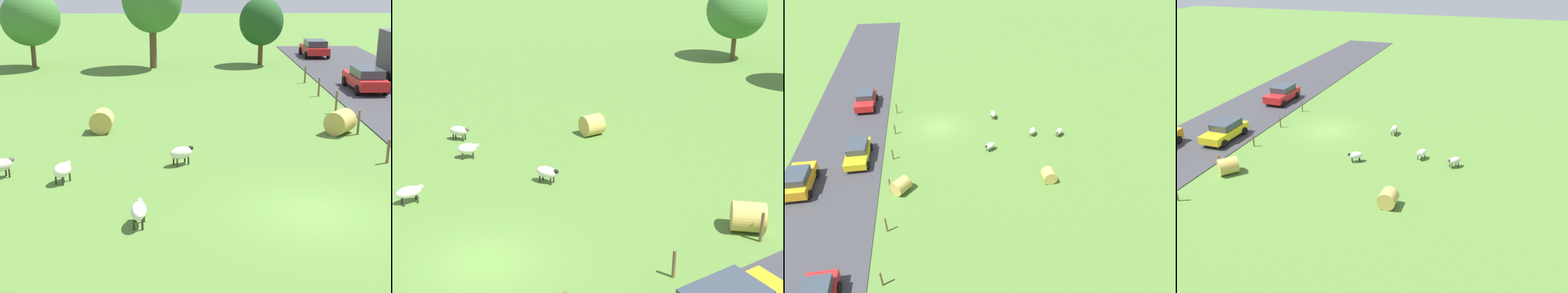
{
  "view_description": "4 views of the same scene",
  "coord_description": "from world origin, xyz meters",
  "views": [
    {
      "loc": [
        -4.39,
        -17.74,
        8.1
      ],
      "look_at": [
        -3.85,
        3.81,
        1.16
      ],
      "focal_mm": 52.7,
      "sensor_mm": 36.0,
      "label": 1
    },
    {
      "loc": [
        16.9,
        -6.57,
        11.72
      ],
      "look_at": [
        -3.33,
        6.42,
        1.81
      ],
      "focal_mm": 54.48,
      "sensor_mm": 36.0,
      "label": 2
    },
    {
      "loc": [
        0.5,
        30.71,
        18.48
      ],
      "look_at": [
        -3.24,
        6.6,
        1.69
      ],
      "focal_mm": 32.07,
      "sensor_mm": 36.0,
      "label": 3
    },
    {
      "loc": [
        -13.94,
        29.96,
        13.82
      ],
      "look_at": [
        -5.69,
        4.78,
        1.37
      ],
      "focal_mm": 37.1,
      "sensor_mm": 36.0,
      "label": 4
    }
  ],
  "objects": [
    {
      "name": "tree_0",
      "position": [
        -16.22,
        28.53,
        3.95
      ],
      "size": [
        4.66,
        4.66,
        6.17
      ],
      "color": "brown",
      "rests_on": "ground_plane"
    },
    {
      "name": "ground_plane",
      "position": [
        0.0,
        0.0,
        0.0
      ],
      "size": [
        160.0,
        160.0,
        0.0
      ],
      "primitive_type": "plane",
      "color": "#517A33"
    },
    {
      "name": "fence_post_2",
      "position": [
        4.3,
        4.95,
        0.52
      ],
      "size": [
        0.12,
        0.12,
        1.05
      ],
      "primitive_type": "cylinder",
      "color": "brown",
      "rests_on": "ground_plane"
    },
    {
      "name": "hay_bale_1",
      "position": [
        -8.36,
        9.91,
        0.56
      ],
      "size": [
        1.14,
        1.07,
        1.13
      ],
      "primitive_type": "cylinder",
      "rotation": [
        1.57,
        0.0,
        3.13
      ],
      "color": "tan",
      "rests_on": "ground_plane"
    },
    {
      "name": "sheep_2",
      "position": [
        -5.79,
        -0.89,
        0.53
      ],
      "size": [
        0.51,
        1.18,
        0.78
      ],
      "color": "silver",
      "rests_on": "ground_plane"
    },
    {
      "name": "sheep_3",
      "position": [
        -11.49,
        3.53,
        0.53
      ],
      "size": [
        1.08,
        1.06,
        0.79
      ],
      "color": "beige",
      "rests_on": "ground_plane"
    },
    {
      "name": "hay_bale_0",
      "position": [
        3.44,
        9.38,
        0.58
      ],
      "size": [
        1.72,
        1.73,
        1.17
      ],
      "primitive_type": "cylinder",
      "rotation": [
        1.57,
        0.0,
        2.41
      ],
      "color": "tan",
      "rests_on": "ground_plane"
    },
    {
      "name": "fence_post_3",
      "position": [
        4.3,
        9.17,
        0.61
      ],
      "size": [
        0.12,
        0.12,
        1.23
      ],
      "primitive_type": "cylinder",
      "color": "brown",
      "rests_on": "ground_plane"
    },
    {
      "name": "sheep_0",
      "position": [
        -4.42,
        4.93,
        0.52
      ],
      "size": [
        1.13,
        0.98,
        0.79
      ],
      "color": "silver",
      "rests_on": "ground_plane"
    },
    {
      "name": "sheep_1",
      "position": [
        -8.97,
        2.99,
        0.51
      ],
      "size": [
        0.84,
        1.1,
        0.79
      ],
      "color": "white",
      "rests_on": "ground_plane"
    }
  ]
}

